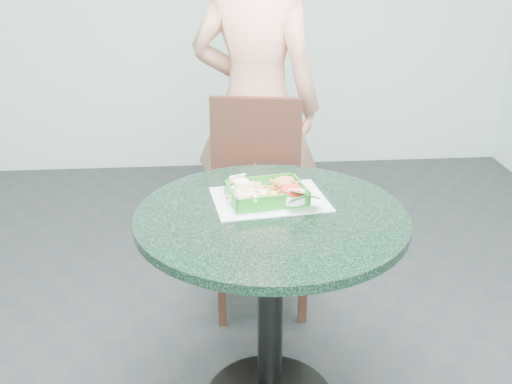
{
  "coord_description": "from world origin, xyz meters",
  "views": [
    {
      "loc": [
        -0.19,
        -1.72,
        1.59
      ],
      "look_at": [
        -0.04,
        0.1,
        0.8
      ],
      "focal_mm": 42.0,
      "sensor_mm": 36.0,
      "label": 1
    }
  ],
  "objects": [
    {
      "name": "diner_person",
      "position": [
        0.03,
        1.02,
        0.95
      ],
      "size": [
        0.8,
        0.65,
        1.9
      ],
      "primitive_type": "imported",
      "rotation": [
        0.0,
        0.0,
        2.82
      ],
      "color": "tan",
      "rests_on": "floor"
    },
    {
      "name": "food_basket",
      "position": [
        -0.01,
        0.1,
        0.77
      ],
      "size": [
        0.25,
        0.18,
        0.05
      ],
      "rotation": [
        0.0,
        0.0,
        0.18
      ],
      "color": "#1F841F",
      "rests_on": "placemat"
    },
    {
      "name": "cafe_table",
      "position": [
        0.0,
        0.0,
        0.58
      ],
      "size": [
        0.88,
        0.88,
        0.75
      ],
      "color": "black",
      "rests_on": "floor"
    },
    {
      "name": "placemat",
      "position": [
        0.0,
        0.1,
        0.75
      ],
      "size": [
        0.41,
        0.32,
        0.0
      ],
      "primitive_type": "cube",
      "rotation": [
        0.0,
        0.0,
        0.13
      ],
      "color": "silver",
      "rests_on": "cafe_table"
    },
    {
      "name": "fries_pile",
      "position": [
        -0.07,
        0.09,
        0.79
      ],
      "size": [
        0.13,
        0.14,
        0.04
      ],
      "primitive_type": null,
      "rotation": [
        0.0,
        0.0,
        -0.2
      ],
      "color": "beige",
      "rests_on": "food_basket"
    },
    {
      "name": "garnish_cup",
      "position": [
        0.07,
        0.02,
        0.79
      ],
      "size": [
        0.12,
        0.12,
        0.05
      ],
      "rotation": [
        0.0,
        0.0,
        0.03
      ],
      "color": "white",
      "rests_on": "food_basket"
    },
    {
      "name": "dining_chair",
      "position": [
        0.02,
        0.75,
        0.53
      ],
      "size": [
        0.41,
        0.41,
        0.93
      ],
      "rotation": [
        0.0,
        0.0,
        -0.19
      ],
      "color": "black",
      "rests_on": "floor"
    },
    {
      "name": "crab_sandwich",
      "position": [
        0.05,
        0.09,
        0.8
      ],
      "size": [
        0.11,
        0.11,
        0.07
      ],
      "rotation": [
        0.0,
        0.0,
        0.12
      ],
      "color": "yellow",
      "rests_on": "food_basket"
    },
    {
      "name": "sauce_ramekin",
      "position": [
        -0.08,
        0.14,
        0.8
      ],
      "size": [
        0.05,
        0.05,
        0.03
      ],
      "rotation": [
        0.0,
        0.0,
        0.23
      ],
      "color": "silver",
      "rests_on": "food_basket"
    }
  ]
}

